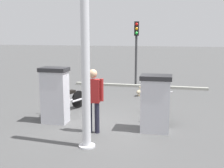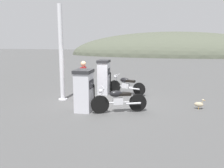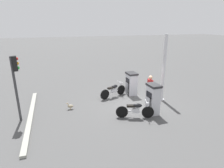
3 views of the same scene
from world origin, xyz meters
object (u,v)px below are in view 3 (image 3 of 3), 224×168
attendant_person (150,87)px  fuel_pump_far (153,99)px  motorcycle_far_pump (136,110)px  canopy_support_pole (164,70)px  fuel_pump_near (131,84)px  wandering_duck (70,106)px  roadside_traffic_light (16,78)px  motorcycle_near_pump (114,90)px

attendant_person → fuel_pump_far: bearing=68.2°
motorcycle_far_pump → canopy_support_pole: (-2.62, -1.76, 1.55)m
fuel_pump_near → motorcycle_far_pump: size_ratio=0.82×
wandering_duck → roadside_traffic_light: (2.49, 0.57, 2.10)m
wandering_duck → roadside_traffic_light: bearing=13.0°
wandering_duck → motorcycle_near_pump: bearing=-159.6°
fuel_pump_far → roadside_traffic_light: size_ratio=0.51×
fuel_pump_near → canopy_support_pole: 2.43m
fuel_pump_near → roadside_traffic_light: (6.79, 1.74, 1.49)m
motorcycle_near_pump → attendant_person: 2.50m
attendant_person → wandering_duck: (4.87, -0.44, -0.82)m
fuel_pump_near → attendant_person: size_ratio=0.90×
fuel_pump_near → canopy_support_pole: bearing=136.2°
attendant_person → fuel_pump_near: bearing=-70.7°
motorcycle_far_pump → wandering_duck: bearing=-32.6°
fuel_pump_far → motorcycle_far_pump: fuel_pump_far is taller
attendant_person → canopy_support_pole: bearing=-170.7°
fuel_pump_near → wandering_duck: fuel_pump_near is taller
attendant_person → canopy_support_pole: canopy_support_pole is taller
fuel_pump_near → fuel_pump_far: fuel_pump_far is taller
canopy_support_pole → wandering_duck: bearing=-2.8°
motorcycle_near_pump → wandering_duck: (2.99, 1.11, -0.27)m
wandering_duck → canopy_support_pole: size_ratio=0.10×
fuel_pump_far → motorcycle_near_pump: bearing=-66.2°
fuel_pump_far → wandering_duck: fuel_pump_far is taller
fuel_pump_far → attendant_person: attendant_person is taller
attendant_person → roadside_traffic_light: bearing=1.0°
motorcycle_near_pump → roadside_traffic_light: bearing=17.1°
motorcycle_far_pump → wandering_duck: motorcycle_far_pump is taller
motorcycle_far_pump → motorcycle_near_pump: bearing=-86.1°
motorcycle_near_pump → canopy_support_pole: (-2.83, 1.40, 1.55)m
motorcycle_near_pump → wandering_duck: bearing=20.4°
motorcycle_near_pump → motorcycle_far_pump: bearing=93.9°
fuel_pump_near → motorcycle_near_pump: 1.35m
fuel_pump_far → roadside_traffic_light: roadside_traffic_light is taller
wandering_duck → fuel_pump_near: bearing=-164.8°
motorcycle_far_pump → fuel_pump_near: bearing=-108.8°
motorcycle_near_pump → wandering_duck: 3.20m
canopy_support_pole → motorcycle_near_pump: bearing=-26.3°
fuel_pump_far → canopy_support_pole: 2.47m
roadside_traffic_light → attendant_person: bearing=-179.0°
roadside_traffic_light → wandering_duck: bearing=-167.0°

